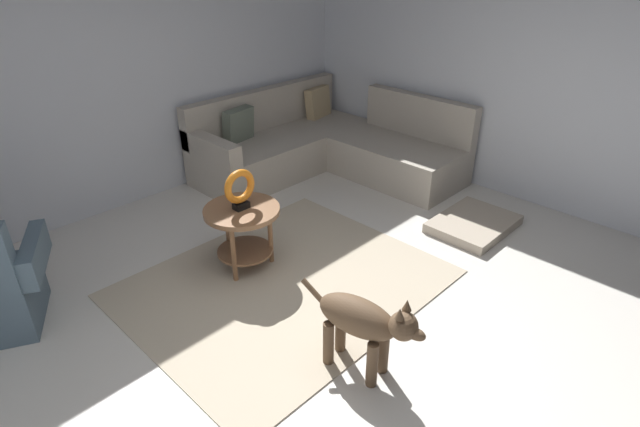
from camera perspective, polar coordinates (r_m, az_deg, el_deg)
name	(u,v)px	position (r m, az deg, el deg)	size (l,w,h in m)	color
ground_plane	(337,341)	(3.59, 1.92, -14.20)	(6.00, 6.00, 0.10)	silver
wall_back	(102,69)	(5.20, -23.34, 14.76)	(6.00, 0.12, 2.70)	silver
wall_right	(554,67)	(5.32, 24.89, 14.73)	(0.12, 6.00, 2.70)	silver
area_rug	(284,283)	(4.02, -4.04, -7.84)	(2.30, 1.90, 0.01)	#BCAD93
sectional_couch	(324,147)	(5.86, 0.50, 7.47)	(2.20, 2.25, 0.88)	#B2A899
side_table	(243,222)	(4.04, -8.72, -0.96)	(0.60, 0.60, 0.54)	brown
torus_sculpture	(240,188)	(3.91, -9.04, 2.81)	(0.28, 0.08, 0.33)	black
dog_bed_mat	(474,224)	(4.94, 16.93, -1.12)	(0.80, 0.60, 0.09)	#B2A38E
dog	(363,322)	(3.08, 4.88, -12.14)	(0.30, 0.84, 0.63)	brown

